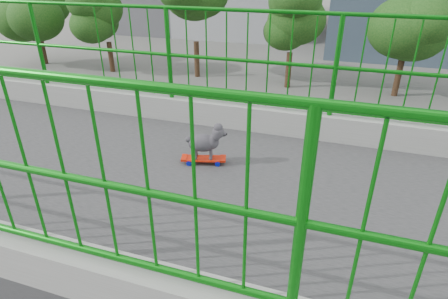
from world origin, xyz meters
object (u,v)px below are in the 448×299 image
Objects in this scene: skateboard at (204,159)px; car_2 at (409,176)px; car_3 at (130,111)px; car_4 at (261,106)px; poodle at (205,141)px.

skateboard reaches higher than car_2.
car_4 reaches higher than car_3.
poodle is 14.37m from car_2.
car_2 is 10.17m from car_4.
poodle is at bearing -144.21° from car_3.
skateboard reaches higher than car_3.
car_2 is (-12.02, 4.53, -6.46)m from poodle.
poodle is at bearing 90.00° from skateboard.
car_3 is 1.02× the size of car_4.
car_2 is at bearing -128.99° from car_4.
car_4 is at bearing -67.14° from car_3.
poodle reaches higher than car_4.
car_4 is at bearing 174.36° from poodle.
poodle is 19.87m from car_3.
skateboard is 0.08× the size of car_2.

